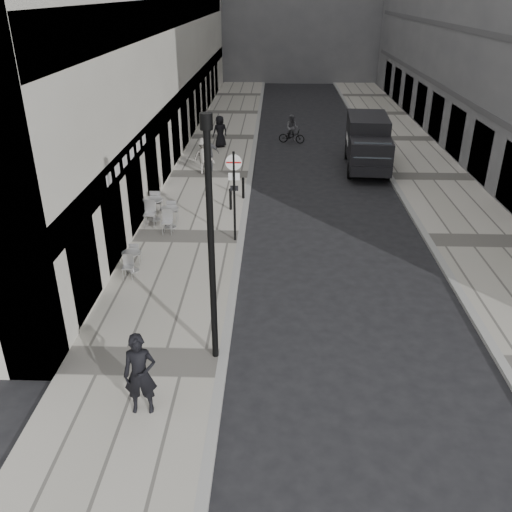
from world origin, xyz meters
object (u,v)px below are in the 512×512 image
(panel_van, at_px, (368,141))
(cyclist, at_px, (292,132))
(walking_man, at_px, (140,374))
(lamppost, at_px, (211,234))
(sign_post, at_px, (234,185))

(panel_van, xyz_separation_m, cyclist, (-3.78, 5.01, -0.78))
(panel_van, bearing_deg, walking_man, -107.90)
(walking_man, xyz_separation_m, lamppost, (1.38, 2.03, 2.41))
(sign_post, height_order, lamppost, lamppost)
(walking_man, distance_m, cyclist, 24.07)
(cyclist, bearing_deg, walking_man, -87.37)
(walking_man, relative_size, cyclist, 1.15)
(lamppost, bearing_deg, cyclist, 83.60)
(cyclist, bearing_deg, sign_post, -87.69)
(walking_man, bearing_deg, sign_post, 76.01)
(panel_van, relative_size, cyclist, 3.28)
(sign_post, xyz_separation_m, panel_van, (6.21, 9.65, -0.82))
(cyclist, bearing_deg, panel_van, -41.22)
(lamppost, distance_m, panel_van, 17.96)
(lamppost, height_order, cyclist, lamppost)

